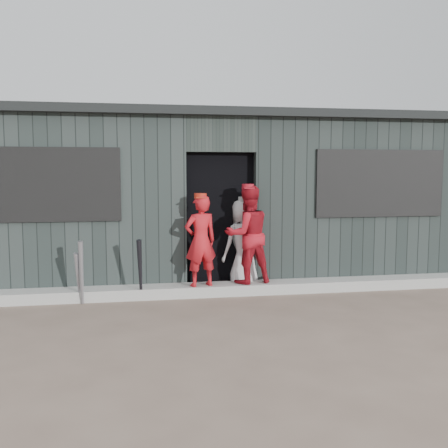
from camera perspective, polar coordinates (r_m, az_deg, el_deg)
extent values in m
plane|color=brown|center=(5.39, 3.29, -12.62)|extent=(80.00, 80.00, 0.00)
cube|color=#999994|center=(7.09, -0.03, -7.44)|extent=(8.00, 0.36, 0.15)
cone|color=#94949C|center=(6.80, -16.32, -5.92)|extent=(0.09, 0.25, 0.69)
cone|color=gray|center=(6.70, -15.97, -5.40)|extent=(0.08, 0.20, 0.85)
cone|color=black|center=(6.71, -9.56, -5.25)|extent=(0.09, 0.27, 0.85)
imported|color=red|center=(6.85, -2.69, -1.94)|extent=(0.52, 0.41, 1.26)
imported|color=#A51420|center=(7.04, 2.71, -1.22)|extent=(0.76, 0.64, 1.38)
imported|color=silver|center=(7.31, 2.29, -2.31)|extent=(0.76, 0.63, 1.34)
cube|color=black|center=(8.57, -1.91, 2.49)|extent=(7.60, 2.70, 2.20)
cube|color=#2C3432|center=(7.18, -18.43, 1.92)|extent=(3.50, 0.20, 2.50)
cube|color=#282F2D|center=(7.87, 16.00, 2.32)|extent=(3.50, 0.20, 2.50)
cube|color=#2B332F|center=(7.19, -0.41, 10.20)|extent=(1.00, 0.20, 0.50)
cube|color=#28302D|center=(9.88, 21.13, 2.84)|extent=(0.20, 3.00, 2.50)
cube|color=#252C28|center=(9.96, -3.00, 3.25)|extent=(8.00, 0.20, 2.50)
cube|color=black|center=(8.60, -1.94, 11.57)|extent=(8.30, 3.30, 0.12)
cube|color=black|center=(7.07, -19.86, 4.25)|extent=(2.00, 0.04, 1.00)
cube|color=black|center=(7.82, 17.44, 4.45)|extent=(2.00, 0.04, 1.00)
cube|color=black|center=(7.73, -2.23, 3.22)|extent=(0.26, 0.26, 0.99)
cube|color=black|center=(7.82, -0.91, 2.89)|extent=(0.23, 0.19, 0.91)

